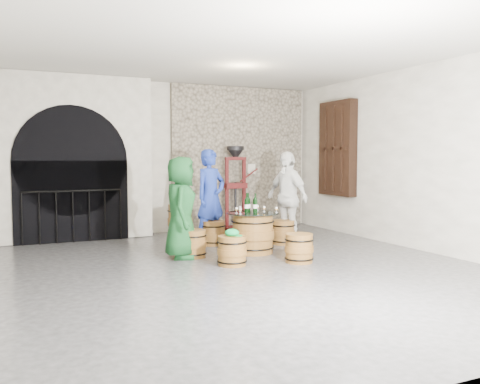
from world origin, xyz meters
name	(u,v)px	position (x,y,z in m)	size (l,w,h in m)	color
ground	(239,270)	(0.00, 0.00, 0.00)	(8.00, 8.00, 0.00)	#303033
wall_back	(162,158)	(0.00, 4.00, 1.60)	(8.00, 8.00, 0.00)	silver
wall_front	(475,161)	(0.00, -4.00, 1.60)	(8.00, 8.00, 0.00)	silver
wall_right	(426,158)	(3.50, 0.00, 1.60)	(8.00, 8.00, 0.00)	silver
ceiling	(239,44)	(0.00, 0.00, 3.20)	(8.00, 8.00, 0.00)	beige
stone_facing_panel	(239,158)	(1.80, 3.94, 1.60)	(3.20, 0.12, 3.18)	#A39682
arched_opening	(70,159)	(-1.90, 3.74, 1.58)	(3.10, 0.60, 3.19)	silver
shuttered_window	(337,148)	(3.38, 2.40, 1.80)	(0.23, 1.10, 2.00)	black
barrel_table	(253,233)	(0.74, 1.07, 0.34)	(0.88, 0.88, 0.69)	brown
barrel_stool_left	(193,244)	(-0.31, 1.14, 0.22)	(0.45, 0.45, 0.45)	brown
barrel_stool_far	(214,233)	(0.42, 2.07, 0.22)	(0.45, 0.45, 0.45)	brown
barrel_stool_right	(283,232)	(1.64, 1.62, 0.22)	(0.45, 0.45, 0.45)	brown
barrel_stool_near_right	(299,248)	(1.04, 0.07, 0.22)	(0.45, 0.45, 0.45)	brown
barrel_stool_near_left	(232,251)	(0.02, 0.31, 0.22)	(0.45, 0.45, 0.45)	brown
green_cap	(232,233)	(0.02, 0.31, 0.49)	(0.25, 0.21, 0.12)	#0C8C3E
person_green	(181,208)	(-0.50, 1.15, 0.82)	(0.80, 0.52, 1.63)	#12431D
person_blue	(211,197)	(0.40, 2.15, 0.88)	(0.64, 0.42, 1.77)	navy
person_white	(287,197)	(1.75, 1.69, 0.86)	(1.01, 0.42, 1.72)	white
wine_bottle_left	(247,205)	(0.66, 1.15, 0.82)	(0.08, 0.08, 0.32)	black
wine_bottle_center	(255,205)	(0.79, 1.08, 0.82)	(0.08, 0.08, 0.32)	black
wine_bottle_right	(248,204)	(0.71, 1.19, 0.82)	(0.08, 0.08, 0.32)	black
tasting_glass_a	(240,211)	(0.46, 0.96, 0.73)	(0.05, 0.05, 0.10)	orange
tasting_glass_b	(264,209)	(0.96, 1.09, 0.73)	(0.05, 0.05, 0.10)	orange
tasting_glass_c	(240,209)	(0.59, 1.27, 0.73)	(0.05, 0.05, 0.10)	orange
tasting_glass_d	(258,208)	(0.94, 1.29, 0.73)	(0.05, 0.05, 0.10)	orange
tasting_glass_e	(276,210)	(1.10, 0.90, 0.73)	(0.05, 0.05, 0.10)	orange
tasting_glass_f	(237,210)	(0.45, 1.09, 0.73)	(0.05, 0.05, 0.10)	orange
side_barrel	(180,221)	(0.10, 3.07, 0.34)	(0.51, 0.51, 0.68)	brown
corking_press	(236,182)	(1.51, 3.52, 1.08)	(0.77, 0.47, 1.85)	#4A0D0C
control_box	(251,169)	(2.05, 3.86, 1.35)	(0.18, 0.10, 0.22)	silver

